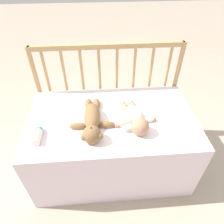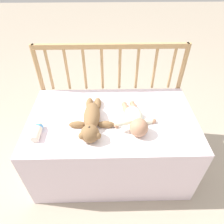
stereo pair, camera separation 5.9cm
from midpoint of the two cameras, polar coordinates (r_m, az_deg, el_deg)
ground_plane at (r=1.85m, az=-0.97°, el=-14.33°), size 12.00×12.00×0.00m
crib_mattress at (r=1.63m, az=-1.08°, el=-8.76°), size 1.19×0.70×0.55m
crib_rail at (r=1.66m, az=-2.10°, el=9.80°), size 1.19×0.04×0.94m
blanket at (r=1.39m, az=-1.57°, el=-2.52°), size 0.78×0.53×0.01m
teddy_bear at (r=1.34m, az=-6.97°, el=-2.53°), size 0.31×0.46×0.12m
baby at (r=1.35m, az=5.44°, el=-1.79°), size 0.30×0.37×0.12m
baby_bottle at (r=1.37m, az=-21.59°, el=-6.07°), size 0.05×0.15×0.05m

